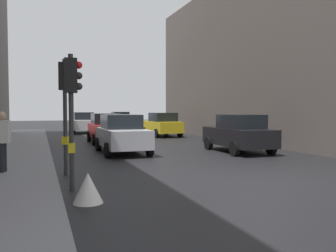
{
  "coord_description": "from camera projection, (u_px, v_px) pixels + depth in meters",
  "views": [
    {
      "loc": [
        -5.91,
        -8.95,
        1.99
      ],
      "look_at": [
        0.04,
        7.78,
        1.18
      ],
      "focal_mm": 38.61,
      "sensor_mm": 36.0,
      "label": 1
    }
  ],
  "objects": [
    {
      "name": "car_yellow_taxi",
      "position": [
        162.0,
        125.0,
        26.86
      ],
      "size": [
        2.15,
        4.27,
        1.76
      ],
      "color": "yellow",
      "rests_on": "ground"
    },
    {
      "name": "traffic_light_near_left",
      "position": [
        72.0,
        97.0,
        8.81
      ],
      "size": [
        0.43,
        0.25,
        3.34
      ],
      "color": "#2D2D2D",
      "rests_on": "ground"
    },
    {
      "name": "car_white_compact",
      "position": [
        84.0,
        123.0,
        31.02
      ],
      "size": [
        2.17,
        4.28,
        1.76
      ],
      "color": "silver",
      "rests_on": "ground"
    },
    {
      "name": "car_green_estate",
      "position": [
        120.0,
        120.0,
        38.22
      ],
      "size": [
        2.12,
        4.25,
        1.76
      ],
      "color": "#2D6038",
      "rests_on": "ground"
    },
    {
      "name": "car_silver_hatchback",
      "position": [
        122.0,
        134.0,
        16.47
      ],
      "size": [
        2.04,
        4.21,
        1.76
      ],
      "color": "#BCBCC1",
      "rests_on": "ground"
    },
    {
      "name": "car_red_sedan",
      "position": [
        107.0,
        128.0,
        21.59
      ],
      "size": [
        2.09,
        4.24,
        1.76
      ],
      "color": "red",
      "rests_on": "ground"
    },
    {
      "name": "building_facade_right",
      "position": [
        309.0,
        61.0,
        24.62
      ],
      "size": [
        12.0,
        25.09,
        10.58
      ],
      "primitive_type": "cube",
      "color": "#5B514C",
      "rests_on": "ground"
    },
    {
      "name": "ground_plane",
      "position": [
        256.0,
        178.0,
        10.49
      ],
      "size": [
        120.0,
        120.0,
        0.0
      ],
      "primitive_type": "plane",
      "color": "black"
    },
    {
      "name": "traffic_light_near_right",
      "position": [
        66.0,
        95.0,
        10.91
      ],
      "size": [
        0.45,
        0.34,
        3.52
      ],
      "color": "#2D2D2D",
      "rests_on": "ground"
    },
    {
      "name": "car_dark_suv",
      "position": [
        239.0,
        133.0,
        16.86
      ],
      "size": [
        2.12,
        4.25,
        1.76
      ],
      "color": "black",
      "rests_on": "ground"
    },
    {
      "name": "warning_sign_triangle",
      "position": [
        88.0,
        188.0,
        7.66
      ],
      "size": [
        0.64,
        0.64,
        0.65
      ],
      "primitive_type": "cone",
      "color": "silver",
      "rests_on": "ground"
    },
    {
      "name": "pedestrian_with_black_backpack",
      "position": [
        1.0,
        138.0,
        10.56
      ],
      "size": [
        0.64,
        0.39,
        1.77
      ],
      "color": "black",
      "rests_on": "sidewalk_kerb"
    },
    {
      "name": "sidewalk_kerb",
      "position": [
        14.0,
        159.0,
        13.83
      ],
      "size": [
        2.8,
        40.0,
        0.16
      ],
      "primitive_type": "cube",
      "color": "gray",
      "rests_on": "ground"
    }
  ]
}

